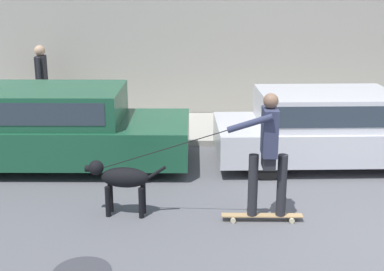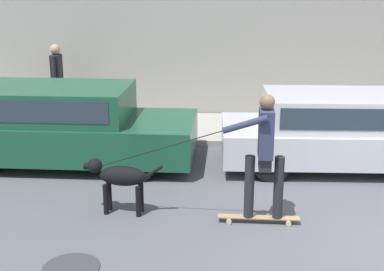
% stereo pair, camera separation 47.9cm
% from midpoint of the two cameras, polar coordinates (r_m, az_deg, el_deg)
% --- Properties ---
extents(back_wall, '(32.00, 0.30, 4.50)m').
position_cam_midpoint_polar(back_wall, '(12.34, 9.61, 12.28)').
color(back_wall, '#9E998E').
rests_on(back_wall, ground_plane).
extents(sidewalk_curb, '(30.00, 2.22, 0.12)m').
position_cam_midpoint_polar(sidewalk_curb, '(11.46, 10.27, 0.82)').
color(sidewalk_curb, '#A39E93').
rests_on(sidewalk_curb, ground_plane).
extents(parked_car_0, '(4.45, 1.90, 1.34)m').
position_cam_midpoint_polar(parked_car_0, '(9.35, -15.86, 0.74)').
color(parked_car_0, black).
rests_on(parked_car_0, ground_plane).
extents(parked_car_1, '(4.01, 1.71, 1.26)m').
position_cam_midpoint_polar(parked_car_1, '(9.35, 13.17, 0.67)').
color(parked_car_1, black).
rests_on(parked_car_1, ground_plane).
extents(dog, '(1.09, 0.35, 0.76)m').
position_cam_midpoint_polar(dog, '(7.21, -9.48, -4.62)').
color(dog, black).
rests_on(dog, ground_plane).
extents(skateboarder, '(2.73, 0.55, 1.72)m').
position_cam_midpoint_polar(skateboarder, '(6.81, 6.07, -1.57)').
color(skateboarder, beige).
rests_on(skateboarder, ground_plane).
extents(pedestrian_with_bag, '(0.23, 0.65, 1.63)m').
position_cam_midpoint_polar(pedestrian_with_bag, '(11.98, -16.82, 5.82)').
color(pedestrian_with_bag, '#28282D').
rests_on(pedestrian_with_bag, sidewalk_curb).
extents(manhole_cover, '(0.63, 0.63, 0.01)m').
position_cam_midpoint_polar(manhole_cover, '(6.17, -13.92, -13.92)').
color(manhole_cover, '#38383D').
rests_on(manhole_cover, ground_plane).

